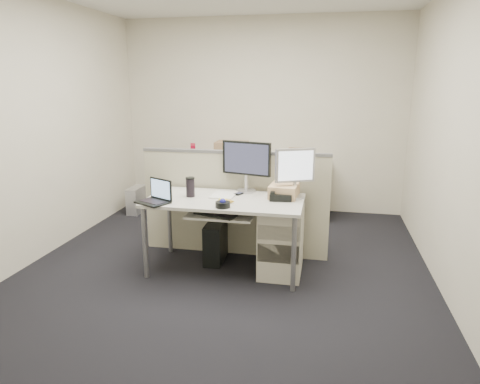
% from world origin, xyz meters
% --- Properties ---
extents(floor, '(4.00, 4.50, 0.01)m').
position_xyz_m(floor, '(0.00, 0.00, -0.01)').
color(floor, black).
rests_on(floor, ground).
extents(wall_back, '(4.00, 0.02, 2.70)m').
position_xyz_m(wall_back, '(0.00, 2.25, 1.35)').
color(wall_back, beige).
rests_on(wall_back, ground).
extents(wall_front, '(4.00, 0.02, 2.70)m').
position_xyz_m(wall_front, '(0.00, -2.25, 1.35)').
color(wall_front, beige).
rests_on(wall_front, ground).
extents(wall_left, '(0.02, 4.50, 2.70)m').
position_xyz_m(wall_left, '(-2.00, 0.00, 1.35)').
color(wall_left, beige).
rests_on(wall_left, ground).
extents(wall_right, '(0.02, 4.50, 2.70)m').
position_xyz_m(wall_right, '(2.00, 0.00, 1.35)').
color(wall_right, beige).
rests_on(wall_right, ground).
extents(desk, '(1.50, 0.75, 0.73)m').
position_xyz_m(desk, '(0.00, 0.00, 0.66)').
color(desk, silver).
rests_on(desk, floor).
extents(keyboard_tray, '(0.62, 0.32, 0.02)m').
position_xyz_m(keyboard_tray, '(0.00, -0.18, 0.62)').
color(keyboard_tray, silver).
rests_on(keyboard_tray, desk).
extents(drawer_pedestal, '(0.40, 0.55, 0.65)m').
position_xyz_m(drawer_pedestal, '(0.55, 0.05, 0.33)').
color(drawer_pedestal, beige).
rests_on(drawer_pedestal, floor).
extents(cubicle_partition, '(2.00, 0.06, 1.10)m').
position_xyz_m(cubicle_partition, '(0.00, 0.45, 0.55)').
color(cubicle_partition, '#A6A184').
rests_on(cubicle_partition, floor).
extents(back_counter, '(2.00, 0.60, 0.72)m').
position_xyz_m(back_counter, '(0.00, 1.93, 0.36)').
color(back_counter, beige).
rests_on(back_counter, floor).
extents(monitor_main, '(0.55, 0.32, 0.52)m').
position_xyz_m(monitor_main, '(0.15, 0.32, 0.99)').
color(monitor_main, black).
rests_on(monitor_main, desk).
extents(monitor_small, '(0.43, 0.34, 0.48)m').
position_xyz_m(monitor_small, '(0.65, 0.18, 0.97)').
color(monitor_small, '#B7B7BC').
rests_on(monitor_small, desk).
extents(laptop, '(0.35, 0.32, 0.21)m').
position_xyz_m(laptop, '(-0.62, -0.28, 0.84)').
color(laptop, black).
rests_on(laptop, desk).
extents(trackball, '(0.16, 0.16, 0.05)m').
position_xyz_m(trackball, '(0.05, -0.28, 0.76)').
color(trackball, black).
rests_on(trackball, desk).
extents(desk_phone, '(0.22, 0.19, 0.07)m').
position_xyz_m(desk_phone, '(0.53, 0.08, 0.76)').
color(desk_phone, black).
rests_on(desk_phone, desk).
extents(paper_stack, '(0.23, 0.29, 0.01)m').
position_xyz_m(paper_stack, '(-0.04, 0.12, 0.74)').
color(paper_stack, silver).
rests_on(paper_stack, desk).
extents(sticky_pad, '(0.08, 0.08, 0.01)m').
position_xyz_m(sticky_pad, '(-0.01, 0.00, 0.74)').
color(sticky_pad, yellow).
rests_on(sticky_pad, desk).
extents(travel_mug, '(0.11, 0.11, 0.18)m').
position_xyz_m(travel_mug, '(-0.35, 0.02, 0.82)').
color(travel_mug, black).
rests_on(travel_mug, desk).
extents(banana, '(0.17, 0.07, 0.04)m').
position_xyz_m(banana, '(0.04, -0.15, 0.75)').
color(banana, gold).
rests_on(banana, desk).
extents(cellphone, '(0.10, 0.12, 0.01)m').
position_xyz_m(cellphone, '(0.10, 0.20, 0.74)').
color(cellphone, black).
rests_on(cellphone, desk).
extents(manila_folders, '(0.29, 0.35, 0.13)m').
position_xyz_m(manila_folders, '(0.55, 0.20, 0.79)').
color(manila_folders, '#DAAC79').
rests_on(manila_folders, desk).
extents(keyboard, '(0.42, 0.26, 0.02)m').
position_xyz_m(keyboard, '(-0.04, -0.22, 0.64)').
color(keyboard, black).
rests_on(keyboard, keyboard_tray).
extents(pc_tower_desk, '(0.20, 0.45, 0.41)m').
position_xyz_m(pc_tower_desk, '(-0.15, 0.20, 0.21)').
color(pc_tower_desk, black).
rests_on(pc_tower_desk, floor).
extents(pc_tower_spare_dark, '(0.22, 0.50, 0.46)m').
position_xyz_m(pc_tower_spare_dark, '(-1.05, 2.03, 0.23)').
color(pc_tower_spare_dark, black).
rests_on(pc_tower_spare_dark, floor).
extents(pc_tower_spare_silver, '(0.17, 0.40, 0.37)m').
position_xyz_m(pc_tower_spare_silver, '(-1.70, 1.63, 0.18)').
color(pc_tower_spare_silver, '#B7B7BC').
rests_on(pc_tower_spare_silver, floor).
extents(cardboard_box_left, '(0.42, 0.32, 0.31)m').
position_xyz_m(cardboard_box_left, '(-0.34, 1.81, 0.88)').
color(cardboard_box_left, '#936A4C').
rests_on(cardboard_box_left, back_counter).
extents(cardboard_box_right, '(0.35, 0.28, 0.24)m').
position_xyz_m(cardboard_box_right, '(0.60, 1.81, 0.84)').
color(cardboard_box_right, '#936A4C').
rests_on(cardboard_box_right, back_counter).
extents(red_binder, '(0.15, 0.28, 0.26)m').
position_xyz_m(red_binder, '(-0.90, 1.83, 0.85)').
color(red_binder, maroon).
rests_on(red_binder, back_counter).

